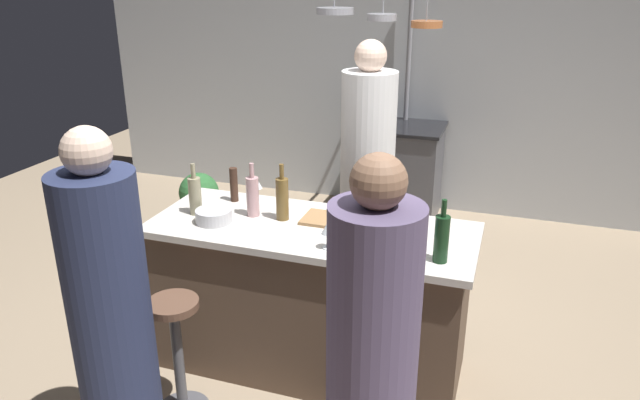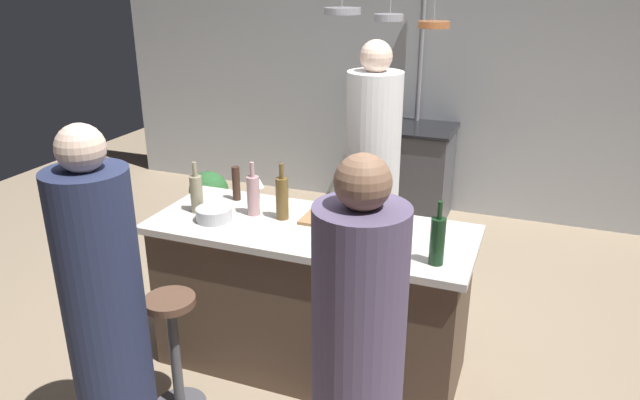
{
  "view_description": "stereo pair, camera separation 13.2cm",
  "coord_description": "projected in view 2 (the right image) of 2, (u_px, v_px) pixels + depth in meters",
  "views": [
    {
      "loc": [
        1.0,
        -2.81,
        2.21
      ],
      "look_at": [
        0.0,
        0.15,
        1.0
      ],
      "focal_mm": 33.27,
      "sensor_mm": 36.0,
      "label": 1
    },
    {
      "loc": [
        1.12,
        -2.76,
        2.21
      ],
      "look_at": [
        0.0,
        0.15,
        1.0
      ],
      "focal_mm": 33.27,
      "sensor_mm": 36.0,
      "label": 2
    }
  ],
  "objects": [
    {
      "name": "wine_bottle_red",
      "position": [
        437.0,
        240.0,
        2.79
      ],
      "size": [
        0.07,
        0.07,
        0.32
      ],
      "color": "#143319",
      "rests_on": "kitchen_island"
    },
    {
      "name": "bar_stool_left",
      "position": [
        175.0,
        349.0,
        3.08
      ],
      "size": [
        0.28,
        0.28,
        0.68
      ],
      "color": "#4C4C51",
      "rests_on": "ground_plane"
    },
    {
      "name": "stove_range",
      "position": [
        408.0,
        172.0,
        5.55
      ],
      "size": [
        0.8,
        0.64,
        0.89
      ],
      "color": "#47474C",
      "rests_on": "ground_plane"
    },
    {
      "name": "guest_right",
      "position": [
        357.0,
        376.0,
        2.26
      ],
      "size": [
        0.35,
        0.35,
        1.65
      ],
      "color": "#594C6B",
      "rests_on": "ground_plane"
    },
    {
      "name": "potted_plant",
      "position": [
        209.0,
        195.0,
        5.41
      ],
      "size": [
        0.36,
        0.36,
        0.52
      ],
      "color": "brown",
      "rests_on": "ground_plane"
    },
    {
      "name": "wine_bottle_white",
      "position": [
        196.0,
        193.0,
        3.41
      ],
      "size": [
        0.07,
        0.07,
        0.3
      ],
      "color": "gray",
      "rests_on": "kitchen_island"
    },
    {
      "name": "back_wall",
      "position": [
        423.0,
        74.0,
        5.59
      ],
      "size": [
        6.4,
        0.16,
        2.6
      ],
      "primitive_type": "cube",
      "color": "#B2B7BC",
      "rests_on": "ground_plane"
    },
    {
      "name": "wine_glass_near_left_guest",
      "position": [
        376.0,
        217.0,
        3.11
      ],
      "size": [
        0.07,
        0.07,
        0.15
      ],
      "color": "silver",
      "rests_on": "kitchen_island"
    },
    {
      "name": "pepper_mill",
      "position": [
        236.0,
        183.0,
        3.6
      ],
      "size": [
        0.05,
        0.05,
        0.21
      ],
      "primitive_type": "cylinder",
      "color": "#382319",
      "rests_on": "kitchen_island"
    },
    {
      "name": "overhead_pot_rack",
      "position": [
        398.0,
        43.0,
        4.6
      ],
      "size": [
        0.89,
        1.52,
        2.17
      ],
      "color": "gray",
      "rests_on": "ground_plane"
    },
    {
      "name": "kitchen_island",
      "position": [
        311.0,
        297.0,
        3.42
      ],
      "size": [
        1.8,
        0.72,
        0.9
      ],
      "color": "brown",
      "rests_on": "ground_plane"
    },
    {
      "name": "wine_bottle_rose",
      "position": [
        253.0,
        195.0,
        3.37
      ],
      "size": [
        0.07,
        0.07,
        0.31
      ],
      "color": "#B78C8E",
      "rests_on": "kitchen_island"
    },
    {
      "name": "wine_glass_by_chef",
      "position": [
        324.0,
        229.0,
        2.96
      ],
      "size": [
        0.07,
        0.07,
        0.15
      ],
      "color": "silver",
      "rests_on": "kitchen_island"
    },
    {
      "name": "wine_glass_near_right_guest",
      "position": [
        259.0,
        184.0,
        3.59
      ],
      "size": [
        0.07,
        0.07,
        0.15
      ],
      "color": "silver",
      "rests_on": "kitchen_island"
    },
    {
      "name": "bar_stool_right",
      "position": [
        374.0,
        399.0,
        2.72
      ],
      "size": [
        0.28,
        0.28,
        0.68
      ],
      "color": "#4C4C51",
      "rests_on": "ground_plane"
    },
    {
      "name": "ground_plane",
      "position": [
        311.0,
        362.0,
        3.58
      ],
      "size": [
        9.0,
        9.0,
        0.0
      ],
      "primitive_type": "plane",
      "color": "gray"
    },
    {
      "name": "wine_bottle_amber",
      "position": [
        282.0,
        197.0,
        3.31
      ],
      "size": [
        0.07,
        0.07,
        0.33
      ],
      "color": "brown",
      "rests_on": "kitchen_island"
    },
    {
      "name": "cutting_board",
      "position": [
        331.0,
        220.0,
        3.31
      ],
      "size": [
        0.32,
        0.22,
        0.02
      ],
      "primitive_type": "cube",
      "color": "#997047",
      "rests_on": "kitchen_island"
    },
    {
      "name": "mixing_bowl_steel",
      "position": [
        214.0,
        214.0,
        3.32
      ],
      "size": [
        0.2,
        0.2,
        0.07
      ],
      "primitive_type": "cylinder",
      "color": "#B7B7BC",
      "rests_on": "kitchen_island"
    },
    {
      "name": "guest_left",
      "position": [
        106.0,
        320.0,
        2.62
      ],
      "size": [
        0.35,
        0.35,
        1.66
      ],
      "color": "#262D4C",
      "rests_on": "ground_plane"
    },
    {
      "name": "mixing_bowl_blue",
      "position": [
        361.0,
        244.0,
        2.97
      ],
      "size": [
        0.17,
        0.17,
        0.07
      ],
      "primitive_type": "cylinder",
      "color": "#334C6B",
      "rests_on": "kitchen_island"
    },
    {
      "name": "chef",
      "position": [
        372.0,
        180.0,
        4.17
      ],
      "size": [
        0.38,
        0.38,
        1.8
      ],
      "color": "white",
      "rests_on": "ground_plane"
    }
  ]
}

